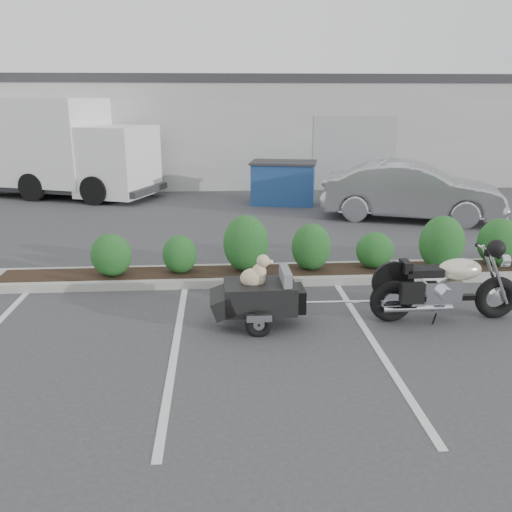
{
  "coord_description": "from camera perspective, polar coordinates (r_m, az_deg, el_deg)",
  "views": [
    {
      "loc": [
        -0.89,
        -7.26,
        3.23
      ],
      "look_at": [
        -0.29,
        1.14,
        0.75
      ],
      "focal_mm": 38.0,
      "sensor_mm": 36.0,
      "label": 1
    }
  ],
  "objects": [
    {
      "name": "ground",
      "position": [
        8.0,
        2.69,
        -7.44
      ],
      "size": [
        90.0,
        90.0,
        0.0
      ],
      "primitive_type": "plane",
      "color": "#38383A",
      "rests_on": "ground"
    },
    {
      "name": "planter_kerb",
      "position": [
        10.15,
        6.87,
        -1.83
      ],
      "size": [
        12.0,
        1.0,
        0.15
      ],
      "primitive_type": "cube",
      "color": "#9E9E93",
      "rests_on": "ground"
    },
    {
      "name": "building",
      "position": [
        24.31,
        -2.01,
        13.49
      ],
      "size": [
        26.0,
        10.0,
        4.0
      ],
      "primitive_type": "cube",
      "color": "#9EA099",
      "rests_on": "ground"
    },
    {
      "name": "motorcycle",
      "position": [
        8.52,
        19.34,
        -3.09
      ],
      "size": [
        2.28,
        0.77,
        1.31
      ],
      "rotation": [
        0.0,
        0.0,
        0.01
      ],
      "color": "black",
      "rests_on": "ground"
    },
    {
      "name": "pet_trailer",
      "position": [
        7.9,
        0.27,
        -4.15
      ],
      "size": [
        1.81,
        1.01,
        1.09
      ],
      "rotation": [
        0.0,
        0.0,
        0.01
      ],
      "color": "black",
      "rests_on": "ground"
    },
    {
      "name": "sedan",
      "position": [
        15.33,
        16.08,
        6.56
      ],
      "size": [
        5.01,
        3.14,
        1.56
      ],
      "primitive_type": "imported",
      "rotation": [
        0.0,
        0.0,
        1.23
      ],
      "color": "#A4A3AA",
      "rests_on": "ground"
    },
    {
      "name": "dumpster",
      "position": [
        17.09,
        2.9,
        7.75
      ],
      "size": [
        2.24,
        1.76,
        1.32
      ],
      "rotation": [
        0.0,
        0.0,
        -0.21
      ],
      "color": "navy",
      "rests_on": "ground"
    },
    {
      "name": "delivery_truck",
      "position": [
        19.59,
        -20.4,
        10.43
      ],
      "size": [
        7.31,
        4.57,
        3.19
      ],
      "rotation": [
        0.0,
        0.0,
        -0.37
      ],
      "color": "white",
      "rests_on": "ground"
    }
  ]
}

